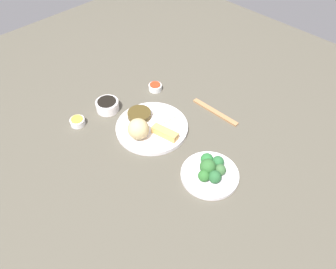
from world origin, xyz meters
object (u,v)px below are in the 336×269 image
(sauce_ramekin_sweet_and_sour, at_px, (155,87))
(main_plate, at_px, (152,127))
(broccoli_plate, at_px, (210,175))
(sauce_ramekin_hot_mustard, at_px, (78,122))
(soy_sauce_bowl, at_px, (107,106))
(chopsticks_pair, at_px, (215,112))

(sauce_ramekin_sweet_and_sour, bearing_deg, main_plate, 133.86)
(broccoli_plate, height_order, sauce_ramekin_hot_mustard, sauce_ramekin_hot_mustard)
(soy_sauce_bowl, relative_size, chopsticks_pair, 0.42)
(sauce_ramekin_hot_mustard, bearing_deg, chopsticks_pair, -127.63)
(main_plate, xyz_separation_m, sauce_ramekin_sweet_and_sour, (0.17, -0.17, 0.00))
(main_plate, distance_m, chopsticks_pair, 0.27)
(main_plate, height_order, chopsticks_pair, main_plate)
(sauce_ramekin_hot_mustard, bearing_deg, soy_sauce_bowl, -95.43)
(broccoli_plate, relative_size, chopsticks_pair, 0.90)
(main_plate, height_order, broccoli_plate, main_plate)
(soy_sauce_bowl, relative_size, sauce_ramekin_sweet_and_sour, 1.62)
(sauce_ramekin_sweet_and_sour, relative_size, chopsticks_pair, 0.26)
(main_plate, bearing_deg, chopsticks_pair, -114.62)
(broccoli_plate, relative_size, soy_sauce_bowl, 2.14)
(chopsticks_pair, bearing_deg, sauce_ramekin_sweet_and_sour, 14.30)
(sauce_ramekin_hot_mustard, bearing_deg, sauce_ramekin_sweet_and_sour, -98.68)
(main_plate, distance_m, sauce_ramekin_sweet_and_sour, 0.24)
(main_plate, distance_m, soy_sauce_bowl, 0.22)
(broccoli_plate, xyz_separation_m, soy_sauce_bowl, (0.51, 0.04, 0.01))
(sauce_ramekin_sweet_and_sour, distance_m, chopsticks_pair, 0.29)
(main_plate, xyz_separation_m, sauce_ramekin_hot_mustard, (0.22, 0.19, 0.00))
(main_plate, height_order, soy_sauce_bowl, soy_sauce_bowl)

